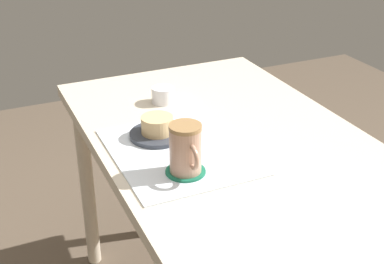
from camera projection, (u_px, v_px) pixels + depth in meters
name	position (u px, v px, depth m)	size (l,w,h in m)	color
dining_table	(241.00, 174.00, 1.44)	(1.28, 0.71, 0.72)	beige
placemat	(178.00, 151.00, 1.38)	(0.40, 0.33, 0.00)	white
pastry_plate	(158.00, 134.00, 1.45)	(0.15, 0.15, 0.01)	#333842
pastry	(157.00, 125.00, 1.44)	(0.09, 0.09, 0.05)	#E5BC7F
coffee_coaster	(186.00, 171.00, 1.28)	(0.10, 0.10, 0.01)	#196B4C
coffee_mug	(186.00, 149.00, 1.25)	(0.11, 0.08, 0.12)	tan
sugar_bowl	(163.00, 95.00, 1.66)	(0.07, 0.07, 0.05)	white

